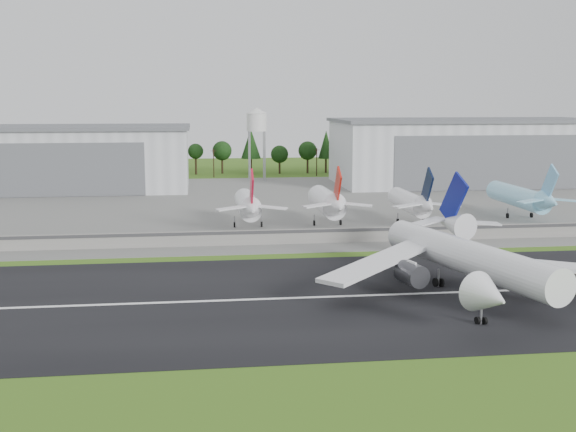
{
  "coord_description": "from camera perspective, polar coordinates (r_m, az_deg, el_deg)",
  "views": [
    {
      "loc": [
        -29.73,
        -104.69,
        32.67
      ],
      "look_at": [
        -11.06,
        40.0,
        9.0
      ],
      "focal_mm": 45.0,
      "sensor_mm": 36.0,
      "label": 1
    }
  ],
  "objects": [
    {
      "name": "utility_poles",
      "position": [
        307.88,
        -1.77,
        3.12
      ],
      "size": [
        230.0,
        3.0,
        12.0
      ],
      "primitive_type": null,
      "color": "black",
      "rests_on": "ground"
    },
    {
      "name": "parked_jet_red_b",
      "position": [
        186.3,
        3.23,
        1.07
      ],
      "size": [
        7.36,
        31.29,
        16.84
      ],
      "color": "white",
      "rests_on": "ground"
    },
    {
      "name": "hangar_east",
      "position": [
        289.93,
        13.9,
        4.98
      ],
      "size": [
        102.0,
        47.0,
        25.2
      ],
      "color": "silver",
      "rests_on": "ground"
    },
    {
      "name": "parked_jet_skyblue",
      "position": [
        208.16,
        18.06,
        1.42
      ],
      "size": [
        7.36,
        37.29,
        16.63
      ],
      "color": "#90DAFA",
      "rests_on": "ground"
    },
    {
      "name": "parked_jet_navy",
      "position": [
        191.65,
        9.83,
        1.05
      ],
      "size": [
        7.36,
        31.29,
        16.38
      ],
      "color": "white",
      "rests_on": "ground"
    },
    {
      "name": "runway",
      "position": [
        122.89,
        6.96,
        -6.25
      ],
      "size": [
        320.0,
        60.0,
        0.1
      ],
      "primitive_type": "cube",
      "color": "black",
      "rests_on": "ground"
    },
    {
      "name": "apron",
      "position": [
        228.98,
        0.18,
        1.03
      ],
      "size": [
        320.0,
        150.0,
        0.1
      ],
      "primitive_type": "cube",
      "color": "slate",
      "rests_on": "ground"
    },
    {
      "name": "treeline",
      "position": [
        322.73,
        -2.03,
        3.4
      ],
      "size": [
        320.0,
        16.0,
        22.0
      ],
      "primitive_type": null,
      "color": "black",
      "rests_on": "ground"
    },
    {
      "name": "hangar_west",
      "position": [
        275.06,
        -17.92,
        4.38
      ],
      "size": [
        97.0,
        44.0,
        23.2
      ],
      "color": "silver",
      "rests_on": "ground"
    },
    {
      "name": "blast_fence",
      "position": [
        165.33,
        3.14,
        -1.56
      ],
      "size": [
        240.0,
        0.61,
        3.5
      ],
      "color": "gray",
      "rests_on": "ground"
    },
    {
      "name": "main_airliner",
      "position": [
        126.08,
        14.02,
        -3.79
      ],
      "size": [
        55.45,
        58.53,
        18.17
      ],
      "rotation": [
        0.0,
        0.0,
        3.4
      ],
      "color": "white",
      "rests_on": "runway"
    },
    {
      "name": "ground",
      "position": [
        113.63,
        8.21,
        -7.59
      ],
      "size": [
        600.0,
        600.0,
        0.0
      ],
      "primitive_type": "plane",
      "color": "#315C15",
      "rests_on": "ground"
    },
    {
      "name": "parked_jet_red_a",
      "position": [
        183.65,
        -3.16,
        0.86
      ],
      "size": [
        7.36,
        31.29,
        16.54
      ],
      "color": "white",
      "rests_on": "ground"
    },
    {
      "name": "water_tower",
      "position": [
        290.86,
        -2.49,
        7.61
      ],
      "size": [
        8.4,
        8.4,
        29.4
      ],
      "color": "#99999E",
      "rests_on": "ground"
    },
    {
      "name": "runway_centerline",
      "position": [
        122.87,
        6.96,
        -6.22
      ],
      "size": [
        220.0,
        1.0,
        0.02
      ],
      "primitive_type": "cube",
      "color": "white",
      "rests_on": "runway"
    }
  ]
}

